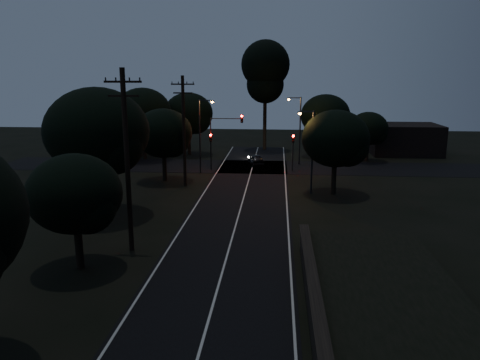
{
  "coord_description": "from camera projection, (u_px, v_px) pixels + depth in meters",
  "views": [
    {
      "loc": [
        2.91,
        -11.65,
        10.64
      ],
      "look_at": [
        0.0,
        24.0,
        2.5
      ],
      "focal_mm": 35.0,
      "sensor_mm": 36.0,
      "label": 1
    }
  ],
  "objects": [
    {
      "name": "tree_far_nw",
      "position": [
        190.0,
        115.0,
        61.89
      ],
      "size": [
        6.52,
        6.52,
        8.26
      ],
      "color": "black",
      "rests_on": "ground"
    },
    {
      "name": "signal_mast",
      "position": [
        226.0,
        132.0,
        52.05
      ],
      "size": [
        3.7,
        0.35,
        6.25
      ],
      "color": "black",
      "rests_on": "ground"
    },
    {
      "name": "utility_pole_mid",
      "position": [
        127.0,
        159.0,
        27.7
      ],
      "size": [
        2.2,
        0.3,
        11.0
      ],
      "color": "black",
      "rests_on": "ground"
    },
    {
      "name": "signal_left",
      "position": [
        211.0,
        145.0,
        52.51
      ],
      "size": [
        0.28,
        0.35,
        4.1
      ],
      "color": "black",
      "rests_on": "ground"
    },
    {
      "name": "tree_far_w",
      "position": [
        145.0,
        113.0,
        58.28
      ],
      "size": [
        7.05,
        7.05,
        8.99
      ],
      "color": "black",
      "rests_on": "ground"
    },
    {
      "name": "streetlight_c",
      "position": [
        311.0,
        146.0,
        41.64
      ],
      "size": [
        1.46,
        0.26,
        7.5
      ],
      "color": "black",
      "rests_on": "ground"
    },
    {
      "name": "tree_left_b",
      "position": [
        77.0,
        196.0,
        25.17
      ],
      "size": [
        5.11,
        5.11,
        6.5
      ],
      "color": "black",
      "rests_on": "ground"
    },
    {
      "name": "road_surface",
      "position": [
        246.0,
        189.0,
        44.16
      ],
      "size": [
        60.0,
        70.0,
        0.03
      ],
      "color": "black",
      "rests_on": "ground"
    },
    {
      "name": "tree_right_a",
      "position": [
        338.0,
        140.0,
        41.21
      ],
      "size": [
        5.97,
        5.97,
        7.59
      ],
      "color": "black",
      "rests_on": "ground"
    },
    {
      "name": "tree_left_c",
      "position": [
        100.0,
        134.0,
        34.56
      ],
      "size": [
        7.71,
        7.71,
        9.73
      ],
      "color": "black",
      "rests_on": "ground"
    },
    {
      "name": "signal_right",
      "position": [
        293.0,
        146.0,
        51.78
      ],
      "size": [
        0.28,
        0.35,
        4.1
      ],
      "color": "black",
      "rests_on": "ground"
    },
    {
      "name": "utility_pole_far",
      "position": [
        184.0,
        130.0,
        44.28
      ],
      "size": [
        2.2,
        0.3,
        10.5
      ],
      "color": "black",
      "rests_on": "ground"
    },
    {
      "name": "building_left",
      "position": [
        114.0,
        135.0,
        65.55
      ],
      "size": [
        10.0,
        8.0,
        4.4
      ],
      "primitive_type": "cube",
      "color": "black",
      "rests_on": "ground"
    },
    {
      "name": "tree_far_e",
      "position": [
        370.0,
        129.0,
        57.5
      ],
      "size": [
        4.81,
        4.81,
        6.1
      ],
      "color": "black",
      "rests_on": "ground"
    },
    {
      "name": "tall_pine",
      "position": [
        265.0,
        71.0,
        64.84
      ],
      "size": [
        6.72,
        6.72,
        15.27
      ],
      "color": "black",
      "rests_on": "ground"
    },
    {
      "name": "streetlight_a",
      "position": [
        201.0,
        131.0,
        50.24
      ],
      "size": [
        1.66,
        0.26,
        8.0
      ],
      "color": "black",
      "rests_on": "ground"
    },
    {
      "name": "tree_far_ne",
      "position": [
        327.0,
        117.0,
        60.49
      ],
      "size": [
        6.4,
        6.4,
        8.1
      ],
      "color": "black",
      "rests_on": "ground"
    },
    {
      "name": "tree_left_d",
      "position": [
        165.0,
        135.0,
        46.45
      ],
      "size": [
        5.77,
        5.77,
        7.31
      ],
      "color": "black",
      "rests_on": "ground"
    },
    {
      "name": "streetlight_b",
      "position": [
        298.0,
        126.0,
        55.23
      ],
      "size": [
        1.66,
        0.26,
        8.0
      ],
      "color": "black",
      "rests_on": "ground"
    },
    {
      "name": "car",
      "position": [
        256.0,
        160.0,
        55.66
      ],
      "size": [
        2.37,
        4.07,
        1.3
      ],
      "primitive_type": "imported",
      "rotation": [
        0.0,
        0.0,
        3.37
      ],
      "color": "black",
      "rests_on": "ground"
    },
    {
      "name": "building_right",
      "position": [
        404.0,
        139.0,
        63.39
      ],
      "size": [
        9.0,
        7.0,
        4.0
      ],
      "primitive_type": "cube",
      "color": "black",
      "rests_on": "ground"
    }
  ]
}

